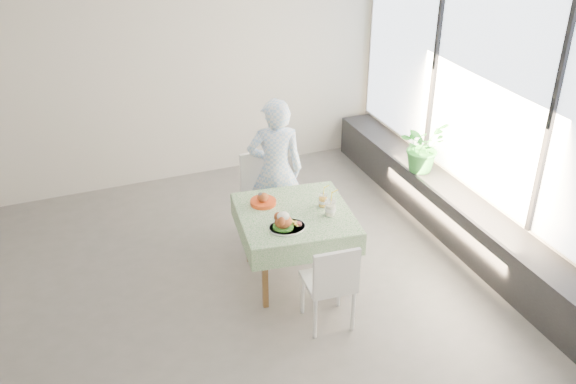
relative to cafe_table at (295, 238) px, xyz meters
name	(u,v)px	position (x,y,z in m)	size (l,w,h in m)	color
floor	(206,293)	(-0.89, 0.07, -0.46)	(6.00, 6.00, 0.00)	#5B5956
wall_back	(142,75)	(-0.89, 2.57, 0.94)	(6.00, 0.02, 2.80)	beige
wall_front	(313,354)	(-0.89, -2.43, 0.94)	(6.00, 0.02, 2.80)	beige
wall_right	(486,113)	(2.11, 0.07, 0.94)	(0.02, 5.00, 2.80)	beige
window_pane	(488,90)	(2.08, 0.07, 1.19)	(0.01, 4.80, 2.18)	#D1E0F9
window_ledge	(455,215)	(1.91, 0.07, -0.21)	(0.40, 4.80, 0.50)	black
cafe_table	(295,238)	(0.00, 0.00, 0.00)	(1.16, 1.16, 0.74)	brown
chair_far	(267,213)	(0.01, 0.81, -0.17)	(0.46, 0.46, 0.94)	white
chair_near	(328,298)	(0.02, -0.74, -0.19)	(0.44, 0.44, 0.87)	white
diner	(275,171)	(0.10, 0.78, 0.33)	(0.58, 0.38, 1.59)	#97C1F2
main_dish	(285,223)	(-0.19, -0.23, 0.34)	(0.34, 0.34, 0.17)	white
juice_cup_orange	(323,201)	(0.29, 0.01, 0.34)	(0.09, 0.09, 0.25)	white
juice_cup_lemonade	(330,208)	(0.29, -0.16, 0.35)	(0.10, 0.10, 0.29)	white
second_dish	(263,201)	(-0.22, 0.26, 0.32)	(0.25, 0.25, 0.12)	#C23C13
potted_plant	(423,146)	(1.86, 0.74, 0.33)	(0.53, 0.46, 0.58)	#267025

